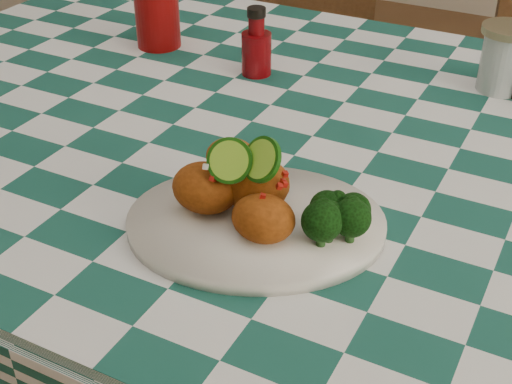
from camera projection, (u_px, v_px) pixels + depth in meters
The scene contains 8 objects.
dining_table at pixel (303, 329), 1.28m from camera, with size 1.66×1.06×0.79m, color #175043, non-canonical shape.
plate at pixel (256, 224), 0.86m from camera, with size 0.31×0.24×0.02m, color silver, non-canonical shape.
fried_chicken_pile at pixel (252, 181), 0.83m from camera, with size 0.16×0.11×0.10m, color #953F0E, non-canonical shape.
broccoli_side at pixel (332, 214), 0.81m from camera, with size 0.07×0.07×0.05m, color black, non-canonical shape.
red_tumbler at pixel (157, 9), 1.33m from camera, with size 0.08×0.08×0.14m, color #790606.
ketchup_bottle at pixel (256, 42), 1.22m from camera, with size 0.05×0.05×0.12m, color #600408, non-canonical shape.
mason_jar at pixel (504, 59), 1.17m from camera, with size 0.09×0.09×0.11m, color #B2BCBA, non-canonical shape.
wooden_chair_left at pixel (296, 110), 1.95m from camera, with size 0.39×0.40×0.84m, color #472814, non-canonical shape.
Camera 1 is at (0.36, -0.87, 1.30)m, focal length 50.00 mm.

